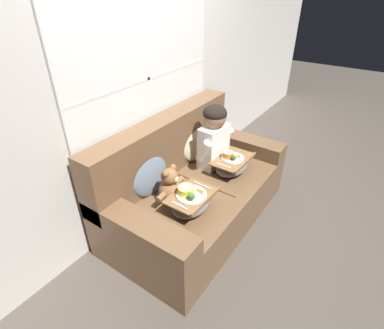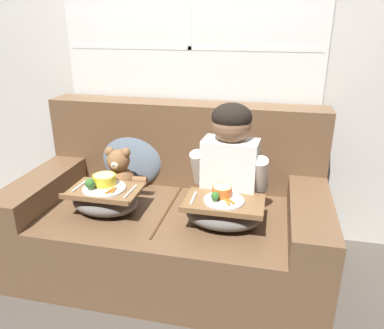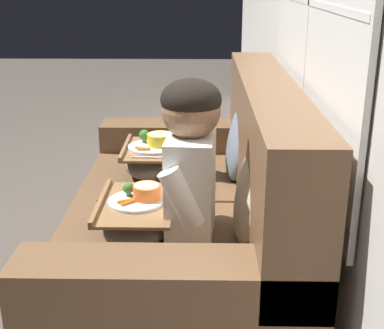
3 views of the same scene
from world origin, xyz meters
name	(u,v)px [view 2 (image 2 of 3)]	position (x,y,z in m)	size (l,w,h in m)	color
ground_plane	(172,264)	(0.00, 0.00, 0.00)	(14.00, 14.00, 0.00)	#4C443D
wall_back_with_window	(191,44)	(0.00, 0.57, 1.30)	(8.00, 0.08, 2.60)	beige
couch	(174,213)	(0.00, 0.08, 0.33)	(1.79, 0.97, 0.96)	brown
throw_pillow_behind_child	(234,162)	(0.34, 0.29, 0.62)	(0.42, 0.20, 0.43)	#C1B293
throw_pillow_behind_teddy	(133,154)	(-0.34, 0.29, 0.62)	(0.44, 0.21, 0.45)	slate
child_figure	(230,153)	(0.34, 0.06, 0.76)	(0.45, 0.22, 0.62)	white
teddy_bear	(119,176)	(-0.34, 0.05, 0.55)	(0.35, 0.24, 0.32)	brown
lap_tray_child	(223,212)	(0.34, -0.15, 0.50)	(0.42, 0.28, 0.21)	slate
lap_tray_teddy	(105,199)	(-0.34, -0.15, 0.50)	(0.40, 0.28, 0.22)	slate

